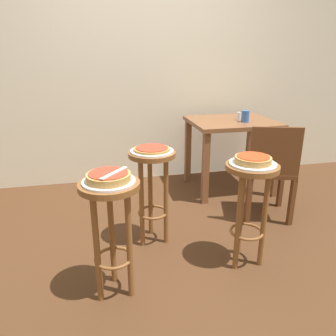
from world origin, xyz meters
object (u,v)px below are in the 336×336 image
at_px(cup_near_edge, 245,116).
at_px(serving_plate_leftside, 152,151).
at_px(pizza_server_knife, 114,173).
at_px(stool_leftside, 152,178).
at_px(pizza_leftside, 152,149).
at_px(stool_foreground, 111,216).
at_px(pizza_middle, 253,159).
at_px(serving_plate_middle, 253,164).
at_px(condiment_shaker, 239,116).
at_px(stool_middle, 250,194).
at_px(serving_plate_foreground, 109,181).
at_px(wooden_chair, 270,168).
at_px(dining_table, 231,133).
at_px(pizza_foreground, 109,177).

bearing_deg(cup_near_edge, serving_plate_leftside, -144.88).
xyz_separation_m(serving_plate_leftside, pizza_server_knife, (-0.30, -0.55, 0.06)).
xyz_separation_m(stool_leftside, pizza_leftside, (0.00, -0.00, 0.23)).
relative_size(stool_foreground, pizza_middle, 3.15).
distance_m(stool_leftside, serving_plate_leftside, 0.21).
height_order(serving_plate_middle, cup_near_edge, cup_near_edge).
bearing_deg(condiment_shaker, stool_middle, -110.42).
bearing_deg(stool_foreground, serving_plate_middle, 6.85).
bearing_deg(pizza_leftside, serving_plate_foreground, -122.01).
xyz_separation_m(cup_near_edge, wooden_chair, (-0.03, -0.61, -0.34)).
bearing_deg(condiment_shaker, dining_table, 164.84).
bearing_deg(serving_plate_middle, pizza_foreground, -173.15).
height_order(pizza_foreground, serving_plate_leftside, pizza_foreground).
relative_size(serving_plate_middle, wooden_chair, 0.35).
relative_size(pizza_foreground, serving_plate_middle, 0.81).
relative_size(stool_foreground, stool_leftside, 1.00).
height_order(stool_leftside, cup_near_edge, cup_near_edge).
bearing_deg(serving_plate_leftside, cup_near_edge, 35.12).
bearing_deg(dining_table, pizza_leftside, -138.62).
height_order(serving_plate_middle, pizza_middle, pizza_middle).
bearing_deg(serving_plate_leftside, dining_table, 41.38).
bearing_deg(pizza_leftside, condiment_shaker, 39.03).
height_order(stool_foreground, condiment_shaker, condiment_shaker).
relative_size(serving_plate_foreground, cup_near_edge, 2.58).
relative_size(dining_table, wooden_chair, 1.00).
height_order(stool_middle, wooden_chair, wooden_chair).
xyz_separation_m(wooden_chair, pizza_server_knife, (-1.35, -0.70, 0.32)).
xyz_separation_m(serving_plate_foreground, pizza_server_knife, (0.03, -0.02, 0.06)).
bearing_deg(stool_middle, condiment_shaker, 69.58).
height_order(serving_plate_foreground, stool_leftside, serving_plate_foreground).
bearing_deg(cup_near_edge, serving_plate_middle, -112.92).
bearing_deg(condiment_shaker, pizza_leftside, -140.97).
height_order(stool_leftside, condiment_shaker, condiment_shaker).
bearing_deg(pizza_middle, dining_table, 72.38).
bearing_deg(serving_plate_foreground, dining_table, 46.72).
bearing_deg(pizza_foreground, serving_plate_foreground, 0.00).
relative_size(pizza_leftside, pizza_server_knife, 1.19).
distance_m(serving_plate_foreground, pizza_foreground, 0.03).
distance_m(stool_leftside, cup_near_edge, 1.34).
bearing_deg(serving_plate_leftside, wooden_chair, 8.10).
relative_size(serving_plate_middle, condiment_shaker, 3.73).
height_order(stool_foreground, cup_near_edge, cup_near_edge).
height_order(serving_plate_leftside, condiment_shaker, condiment_shaker).
xyz_separation_m(serving_plate_foreground, serving_plate_middle, (0.91, 0.11, 0.00)).
height_order(stool_middle, dining_table, dining_table).
height_order(serving_plate_middle, stool_leftside, serving_plate_middle).
bearing_deg(stool_leftside, dining_table, 41.38).
distance_m(pizza_leftside, condiment_shaker, 1.35).
height_order(pizza_leftside, dining_table, pizza_leftside).
bearing_deg(dining_table, stool_leftside, -138.62).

